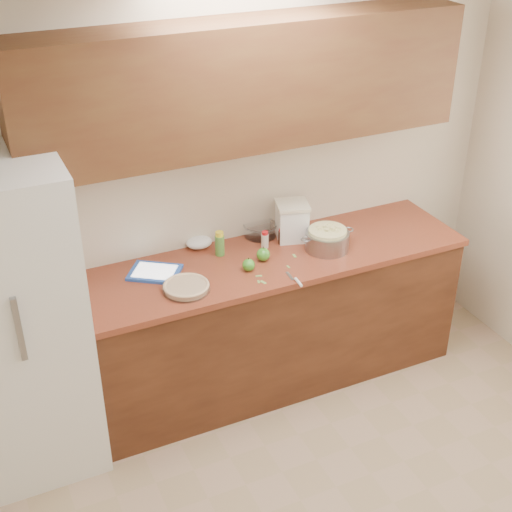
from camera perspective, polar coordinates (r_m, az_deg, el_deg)
name	(u,v)px	position (r m, az deg, el deg)	size (l,w,h in m)	color
room_shell	(409,342)	(3.04, 12.16, -6.74)	(3.60, 3.60, 3.60)	tan
counter_run	(258,322)	(4.55, 0.18, -5.29)	(2.64, 0.68, 0.92)	#5B2E19
upper_cabinets	(247,85)	(4.02, -0.75, 13.55)	(2.60, 0.34, 0.70)	#56371A
fridge	(14,323)	(3.98, -18.78, -5.13)	(0.70, 0.70, 1.80)	white
pie	(186,287)	(4.01, -5.60, -2.49)	(0.27, 0.27, 0.04)	silver
colander	(327,239)	(4.41, 5.72, 1.32)	(0.36, 0.27, 0.14)	gray
flour_canister	(292,221)	(4.49, 2.90, 2.84)	(0.24, 0.24, 0.24)	white
tablet	(155,272)	(4.19, -8.10, -1.30)	(0.36, 0.34, 0.02)	#2552B5
paring_knife	(297,281)	(4.08, 3.32, -2.03)	(0.03, 0.18, 0.02)	gray
lemon_bottle	(220,244)	(4.32, -2.92, 0.98)	(0.06, 0.06, 0.16)	#4C8C38
cinnamon_shaker	(265,240)	(4.41, 0.71, 1.30)	(0.04, 0.04, 0.11)	beige
vanilla_bottle	(281,236)	(4.45, 2.03, 1.57)	(0.04, 0.04, 0.11)	black
mixing_bowl	(260,229)	(4.55, 0.33, 2.16)	(0.22, 0.22, 0.08)	silver
paper_towel	(199,242)	(4.43, -4.58, 1.10)	(0.16, 0.13, 0.07)	white
apple_left	(249,265)	(4.17, -0.60, -0.72)	(0.07, 0.07, 0.09)	#419528
apple_center	(263,254)	(4.27, 0.59, 0.13)	(0.08, 0.08, 0.09)	#419528
peel_a	(263,282)	(4.07, 0.58, -2.11)	(0.04, 0.02, 0.00)	#85AE54
peel_b	(259,276)	(4.13, 0.23, -1.61)	(0.04, 0.01, 0.00)	#85AE54
peel_c	(259,282)	(4.08, 0.21, -2.07)	(0.03, 0.01, 0.00)	#85AE54
peel_d	(288,267)	(4.23, 2.59, -0.87)	(0.03, 0.01, 0.00)	#85AE54
peel_e	(294,256)	(4.34, 3.09, 0.01)	(0.04, 0.02, 0.00)	#85AE54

